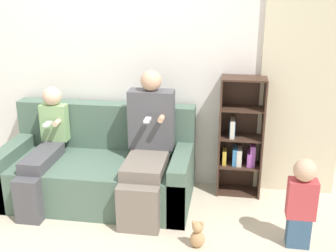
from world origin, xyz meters
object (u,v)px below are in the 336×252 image
at_px(toddler_standing, 302,201).
at_px(bookshelf, 240,139).
at_px(teddy_bear, 198,235).
at_px(couch, 99,170).
at_px(child_seated, 44,149).
at_px(adult_seated, 148,142).

bearing_deg(toddler_standing, bookshelf, 118.55).
bearing_deg(teddy_bear, toddler_standing, 10.89).
distance_m(couch, child_seated, 0.56).
bearing_deg(couch, bookshelf, 13.43).
bearing_deg(teddy_bear, child_seated, 159.83).
distance_m(couch, teddy_bear, 1.27).
height_order(child_seated, bookshelf, bookshelf).
relative_size(couch, adult_seated, 1.43).
bearing_deg(toddler_standing, couch, 163.22).
relative_size(couch, bookshelf, 1.53).
height_order(child_seated, teddy_bear, child_seated).
bearing_deg(adult_seated, couch, 168.74).
xyz_separation_m(couch, adult_seated, (0.52, -0.10, 0.36)).
distance_m(child_seated, toddler_standing, 2.36).
bearing_deg(child_seated, bookshelf, 14.59).
height_order(adult_seated, toddler_standing, adult_seated).
relative_size(couch, child_seated, 1.70).
bearing_deg(teddy_bear, bookshelf, 72.62).
bearing_deg(teddy_bear, couch, 145.64).
distance_m(adult_seated, child_seated, 1.00).
bearing_deg(toddler_standing, teddy_bear, -169.11).
distance_m(child_seated, bookshelf, 1.90).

